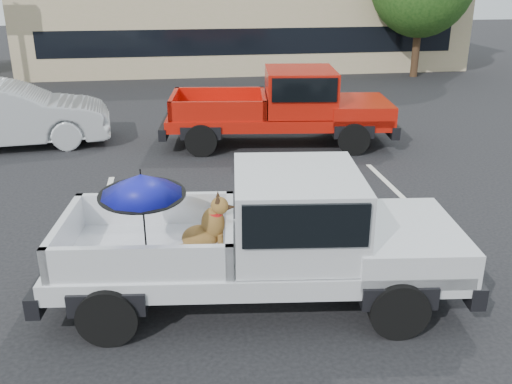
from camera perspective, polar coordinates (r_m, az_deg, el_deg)
ground at (r=9.14m, az=2.44°, el=-7.04°), size 90.00×90.00×0.00m
stripe_left at (r=10.89m, az=-15.33°, el=-2.96°), size 0.12×5.00×0.01m
stripe_right at (r=11.73m, az=15.12°, el=-1.18°), size 0.12×5.00×0.01m
silver_pickup at (r=7.71m, az=2.29°, el=-3.93°), size 5.87×2.58×2.06m
red_pickup at (r=15.10m, az=3.71°, el=8.79°), size 6.23×2.79×1.99m
silver_sedan at (r=16.26m, az=-23.61°, el=7.09°), size 5.27×2.29×1.69m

